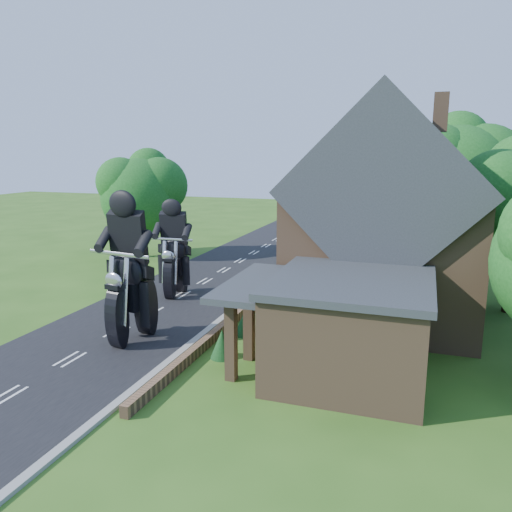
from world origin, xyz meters
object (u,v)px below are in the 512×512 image
(annex, at_px, (347,325))
(garden_wall, at_px, (250,304))
(motorcycle_follow, at_px, (176,282))
(motorcycle_lead, at_px, (132,320))
(house, at_px, (386,224))

(annex, bearing_deg, garden_wall, 133.84)
(garden_wall, xyz_separation_m, motorcycle_follow, (-4.50, 0.76, 0.58))
(motorcycle_lead, bearing_deg, house, -135.67)
(house, height_order, motorcycle_lead, house)
(motorcycle_follow, bearing_deg, garden_wall, 166.92)
(motorcycle_lead, height_order, motorcycle_follow, motorcycle_lead)
(house, height_order, motorcycle_follow, house)
(garden_wall, bearing_deg, annex, -46.16)
(garden_wall, height_order, house, house)
(house, relative_size, annex, 1.45)
(annex, relative_size, motorcycle_follow, 4.22)
(annex, xyz_separation_m, motorcycle_follow, (-10.07, 6.56, -0.99))
(annex, distance_m, motorcycle_lead, 8.69)
(motorcycle_lead, bearing_deg, motorcycle_follow, -68.66)
(garden_wall, height_order, motorcycle_follow, motorcycle_follow)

